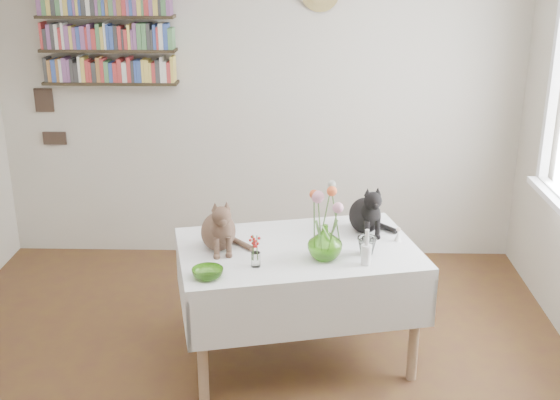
{
  "coord_description": "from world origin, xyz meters",
  "views": [
    {
      "loc": [
        0.31,
        -3.03,
        2.35
      ],
      "look_at": [
        0.21,
        0.58,
        1.05
      ],
      "focal_mm": 45.0,
      "sensor_mm": 36.0,
      "label": 1
    }
  ],
  "objects_px": {
    "dining_table": "(298,275)",
    "bookshelf_unit": "(106,22)",
    "tabby_cat": "(218,222)",
    "flower_vase": "(325,242)",
    "black_cat": "(365,206)"
  },
  "relations": [
    {
      "from": "dining_table",
      "to": "black_cat",
      "type": "distance_m",
      "value": 0.59
    },
    {
      "from": "dining_table",
      "to": "tabby_cat",
      "type": "bearing_deg",
      "value": -176.7
    },
    {
      "from": "tabby_cat",
      "to": "flower_vase",
      "type": "xyz_separation_m",
      "value": [
        0.6,
        -0.13,
        -0.06
      ]
    },
    {
      "from": "dining_table",
      "to": "flower_vase",
      "type": "xyz_separation_m",
      "value": [
        0.15,
        -0.15,
        0.28
      ]
    },
    {
      "from": "tabby_cat",
      "to": "flower_vase",
      "type": "height_order",
      "value": "tabby_cat"
    },
    {
      "from": "black_cat",
      "to": "flower_vase",
      "type": "distance_m",
      "value": 0.49
    },
    {
      "from": "dining_table",
      "to": "flower_vase",
      "type": "relative_size",
      "value": 7.56
    },
    {
      "from": "dining_table",
      "to": "bookshelf_unit",
      "type": "relative_size",
      "value": 1.52
    },
    {
      "from": "dining_table",
      "to": "black_cat",
      "type": "height_order",
      "value": "black_cat"
    },
    {
      "from": "black_cat",
      "to": "bookshelf_unit",
      "type": "xyz_separation_m",
      "value": [
        -1.81,
        1.23,
        0.96
      ]
    },
    {
      "from": "dining_table",
      "to": "black_cat",
      "type": "relative_size",
      "value": 4.76
    },
    {
      "from": "dining_table",
      "to": "bookshelf_unit",
      "type": "height_order",
      "value": "bookshelf_unit"
    },
    {
      "from": "dining_table",
      "to": "black_cat",
      "type": "xyz_separation_m",
      "value": [
        0.4,
        0.26,
        0.34
      ]
    },
    {
      "from": "dining_table",
      "to": "tabby_cat",
      "type": "relative_size",
      "value": 4.66
    },
    {
      "from": "tabby_cat",
      "to": "flower_vase",
      "type": "distance_m",
      "value": 0.62
    }
  ]
}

